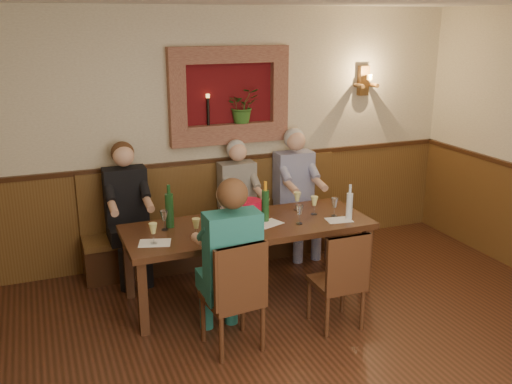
# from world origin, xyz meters

# --- Properties ---
(room_shell) EXTENTS (6.04, 6.04, 2.82)m
(room_shell) POSITION_xyz_m (0.00, 0.00, 1.89)
(room_shell) COLOR #C0B291
(room_shell) RESTS_ON ground
(wainscoting) EXTENTS (6.02, 6.02, 1.15)m
(wainscoting) POSITION_xyz_m (0.00, -0.00, 0.59)
(wainscoting) COLOR brown
(wainscoting) RESTS_ON ground
(wall_niche) EXTENTS (1.36, 0.30, 1.06)m
(wall_niche) POSITION_xyz_m (0.24, 2.94, 1.81)
(wall_niche) COLOR #570C10
(wall_niche) RESTS_ON ground
(wall_sconce) EXTENTS (0.25, 0.20, 0.35)m
(wall_sconce) POSITION_xyz_m (1.90, 2.93, 1.94)
(wall_sconce) COLOR brown
(wall_sconce) RESTS_ON ground
(dining_table) EXTENTS (2.40, 0.90, 0.75)m
(dining_table) POSITION_xyz_m (0.00, 1.85, 0.68)
(dining_table) COLOR #3A2111
(dining_table) RESTS_ON ground
(bench) EXTENTS (3.00, 0.45, 1.11)m
(bench) POSITION_xyz_m (0.00, 2.79, 0.33)
(bench) COLOR #381E0F
(bench) RESTS_ON ground
(chair_near_left) EXTENTS (0.48, 0.48, 0.99)m
(chair_near_left) POSITION_xyz_m (-0.46, 0.99, 0.29)
(chair_near_left) COLOR #3A2111
(chair_near_left) RESTS_ON ground
(chair_near_right) EXTENTS (0.41, 0.41, 0.92)m
(chair_near_right) POSITION_xyz_m (0.51, 0.99, 0.27)
(chair_near_right) COLOR #3A2111
(chair_near_right) RESTS_ON ground
(person_bench_left) EXTENTS (0.44, 0.53, 1.46)m
(person_bench_left) POSITION_xyz_m (-1.02, 2.69, 0.61)
(person_bench_left) COLOR black
(person_bench_left) RESTS_ON ground
(person_bench_mid) EXTENTS (0.40, 0.50, 1.39)m
(person_bench_mid) POSITION_xyz_m (0.22, 2.69, 0.57)
(person_bench_mid) COLOR #55514E
(person_bench_mid) RESTS_ON ground
(person_bench_right) EXTENTS (0.44, 0.54, 1.47)m
(person_bench_right) POSITION_xyz_m (0.92, 2.69, 0.61)
(person_bench_right) COLOR navy
(person_bench_right) RESTS_ON ground
(person_chair_front) EXTENTS (0.45, 0.55, 1.48)m
(person_chair_front) POSITION_xyz_m (-0.46, 1.07, 0.62)
(person_chair_front) COLOR #1A575E
(person_chair_front) RESTS_ON ground
(spittoon_bucket) EXTENTS (0.26, 0.26, 0.26)m
(spittoon_bucket) POSITION_xyz_m (-0.01, 1.79, 0.88)
(spittoon_bucket) COLOR #BA0B28
(spittoon_bucket) RESTS_ON dining_table
(wine_bottle_green_a) EXTENTS (0.09, 0.09, 0.40)m
(wine_bottle_green_a) POSITION_xyz_m (0.19, 1.87, 0.92)
(wine_bottle_green_a) COLOR #19471E
(wine_bottle_green_a) RESTS_ON dining_table
(wine_bottle_green_b) EXTENTS (0.10, 0.10, 0.42)m
(wine_bottle_green_b) POSITION_xyz_m (-0.72, 2.05, 0.92)
(wine_bottle_green_b) COLOR #19471E
(wine_bottle_green_b) RESTS_ON dining_table
(water_bottle) EXTENTS (0.07, 0.07, 0.35)m
(water_bottle) POSITION_xyz_m (0.99, 1.63, 0.89)
(water_bottle) COLOR silver
(water_bottle) RESTS_ON dining_table
(tasting_sheet_a) EXTENTS (0.32, 0.27, 0.00)m
(tasting_sheet_a) POSITION_xyz_m (-0.95, 1.70, 0.75)
(tasting_sheet_a) COLOR white
(tasting_sheet_a) RESTS_ON dining_table
(tasting_sheet_b) EXTENTS (0.31, 0.27, 0.00)m
(tasting_sheet_b) POSITION_xyz_m (0.18, 1.79, 0.75)
(tasting_sheet_b) COLOR white
(tasting_sheet_b) RESTS_ON dining_table
(tasting_sheet_c) EXTENTS (0.27, 0.21, 0.00)m
(tasting_sheet_c) POSITION_xyz_m (0.87, 1.63, 0.75)
(tasting_sheet_c) COLOR white
(tasting_sheet_c) RESTS_ON dining_table
(tasting_sheet_d) EXTENTS (0.27, 0.20, 0.00)m
(tasting_sheet_d) POSITION_xyz_m (-0.35, 1.57, 0.75)
(tasting_sheet_d) COLOR white
(tasting_sheet_d) RESTS_ON dining_table
(wine_glass_0) EXTENTS (0.08, 0.08, 0.19)m
(wine_glass_0) POSITION_xyz_m (-0.96, 1.69, 0.85)
(wine_glass_0) COLOR #E3E287
(wine_glass_0) RESTS_ON dining_table
(wine_glass_1) EXTENTS (0.08, 0.08, 0.19)m
(wine_glass_1) POSITION_xyz_m (-0.79, 1.99, 0.85)
(wine_glass_1) COLOR white
(wine_glass_1) RESTS_ON dining_table
(wine_glass_2) EXTENTS (0.08, 0.08, 0.19)m
(wine_glass_2) POSITION_xyz_m (-0.57, 1.67, 0.85)
(wine_glass_2) COLOR #E3E287
(wine_glass_2) RESTS_ON dining_table
(wine_glass_3) EXTENTS (0.08, 0.08, 0.19)m
(wine_glass_3) POSITION_xyz_m (-0.23, 1.89, 0.85)
(wine_glass_3) COLOR white
(wine_glass_3) RESTS_ON dining_table
(wine_glass_4) EXTENTS (0.08, 0.08, 0.19)m
(wine_glass_4) POSITION_xyz_m (-0.05, 1.64, 0.85)
(wine_glass_4) COLOR #E3E287
(wine_glass_4) RESTS_ON dining_table
(wine_glass_5) EXTENTS (0.08, 0.08, 0.19)m
(wine_glass_5) POSITION_xyz_m (0.24, 1.98, 0.85)
(wine_glass_5) COLOR #E3E287
(wine_glass_5) RESTS_ON dining_table
(wine_glass_6) EXTENTS (0.08, 0.08, 0.19)m
(wine_glass_6) POSITION_xyz_m (0.46, 1.67, 0.85)
(wine_glass_6) COLOR white
(wine_glass_6) RESTS_ON dining_table
(wine_glass_7) EXTENTS (0.08, 0.08, 0.19)m
(wine_glass_7) POSITION_xyz_m (0.72, 1.87, 0.85)
(wine_glass_7) COLOR #E3E287
(wine_glass_7) RESTS_ON dining_table
(wine_glass_8) EXTENTS (0.08, 0.08, 0.19)m
(wine_glass_8) POSITION_xyz_m (0.89, 1.75, 0.85)
(wine_glass_8) COLOR white
(wine_glass_8) RESTS_ON dining_table
(wine_glass_9) EXTENTS (0.08, 0.08, 0.19)m
(wine_glass_9) POSITION_xyz_m (-0.26, 1.60, 0.85)
(wine_glass_9) COLOR #E3E287
(wine_glass_9) RESTS_ON dining_table
(wine_glass_10) EXTENTS (0.08, 0.08, 0.19)m
(wine_glass_10) POSITION_xyz_m (0.11, 1.98, 0.85)
(wine_glass_10) COLOR #E3E287
(wine_glass_10) RESTS_ON dining_table
(wine_glass_11) EXTENTS (0.08, 0.08, 0.19)m
(wine_glass_11) POSITION_xyz_m (0.63, 2.07, 0.85)
(wine_glass_11) COLOR #E3E287
(wine_glass_11) RESTS_ON dining_table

